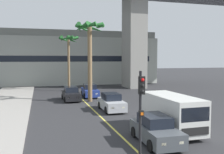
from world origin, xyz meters
name	(u,v)px	position (x,y,z in m)	size (l,w,h in m)	color
lane_stripe_center	(86,103)	(0.00, 24.00, 0.00)	(0.14, 56.00, 0.01)	#DBCC4C
pier_building_backdrop	(65,58)	(0.00, 46.19, 4.80)	(33.97, 8.04, 9.72)	#ADB2A8
car_queue_front	(71,94)	(-1.33, 26.20, 0.72)	(1.89, 4.13, 1.56)	black
car_queue_second	(111,103)	(1.53, 19.60, 0.72)	(1.84, 4.10, 1.56)	#B7BABF
car_queue_third	(155,130)	(1.48, 10.30, 0.72)	(1.93, 4.15, 1.56)	#4C5156
car_queue_fourth	(90,91)	(1.24, 28.36, 0.72)	(1.94, 4.15, 1.56)	navy
delivery_van	(171,112)	(3.41, 12.01, 1.29)	(2.23, 5.28, 2.36)	silver
traffic_light_median_near	(141,106)	(-0.59, 7.42, 2.71)	(0.24, 0.37, 4.20)	black
palm_tree_near_median	(69,46)	(-0.52, 35.29, 6.55)	(2.90, 3.07, 8.09)	brown
palm_tree_mid_median	(90,39)	(0.62, 25.01, 6.82)	(3.38, 3.37, 8.66)	brown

